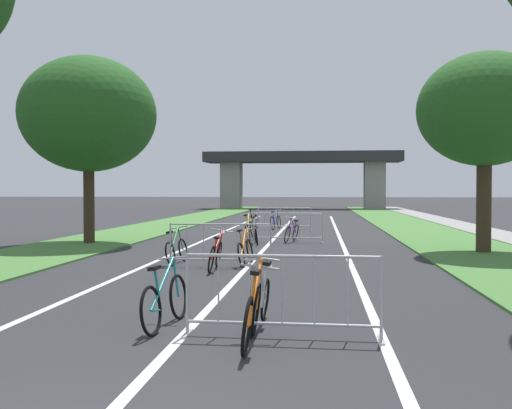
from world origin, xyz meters
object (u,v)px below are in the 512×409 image
bicycle_silver_7 (260,302)px  bicycle_teal_8 (165,300)px  bicycle_red_2 (215,255)px  bicycle_black_9 (254,221)px  crowd_barrier_third (288,228)px  bicycle_purple_6 (292,232)px  tree_right_pine_far (485,110)px  bicycle_orange_10 (252,314)px  crowd_barrier_second (220,245)px  bicycle_blue_5 (276,221)px  tree_left_cypress_far (88,115)px  bicycle_green_4 (176,250)px  bicycle_orange_0 (245,251)px  crowd_barrier_fourth (285,219)px  bicycle_white_3 (255,233)px  bicycle_yellow_1 (250,230)px  crowd_barrier_nearest (282,297)px

bicycle_silver_7 → bicycle_teal_8: (-1.29, -0.06, 0.01)m
bicycle_red_2 → bicycle_black_9: size_ratio=1.01×
crowd_barrier_third → bicycle_purple_6: (0.13, 0.37, -0.17)m
tree_right_pine_far → crowd_barrier_third: size_ratio=2.33×
bicycle_orange_10 → bicycle_purple_6: bearing=90.5°
crowd_barrier_second → bicycle_teal_8: size_ratio=1.51×
bicycle_silver_7 → bicycle_orange_10: 0.85m
bicycle_blue_5 → bicycle_black_9: bicycle_black_9 is taller
bicycle_teal_8 → bicycle_orange_10: (1.28, -0.79, 0.02)m
bicycle_silver_7 → bicycle_purple_6: bearing=-86.5°
crowd_barrier_third → bicycle_purple_6: crowd_barrier_third is taller
tree_left_cypress_far → bicycle_black_9: tree_left_cypress_far is taller
crowd_barrier_second → bicycle_red_2: crowd_barrier_second is taller
tree_left_cypress_far → bicycle_purple_6: (6.89, 1.57, -4.07)m
bicycle_green_4 → bicycle_orange_10: bicycle_orange_10 is taller
bicycle_teal_8 → tree_right_pine_far: bearing=61.5°
crowd_barrier_third → bicycle_orange_0: 6.26m
crowd_barrier_fourth → bicycle_white_3: 7.11m
bicycle_yellow_1 → bicycle_blue_5: (0.44, 6.57, -0.03)m
bicycle_silver_7 → bicycle_black_9: size_ratio=0.95×
crowd_barrier_fourth → bicycle_yellow_1: (-0.90, -6.07, -0.13)m
bicycle_white_3 → bicycle_green_4: (-1.37, -5.66, -0.02)m
bicycle_black_9 → crowd_barrier_third: bearing=-65.4°
bicycle_white_3 → bicycle_purple_6: bicycle_purple_6 is taller
crowd_barrier_fourth → bicycle_white_3: size_ratio=1.45×
tree_left_cypress_far → bicycle_blue_5: (5.79, 8.29, -4.06)m
bicycle_green_4 → bicycle_orange_10: bearing=-64.1°
bicycle_purple_6 → bicycle_silver_7: bearing=103.7°
tree_right_pine_far → bicycle_white_3: bearing=161.1°
bicycle_orange_0 → bicycle_green_4: size_ratio=1.06×
bicycle_blue_5 → bicycle_black_9: bearing=-160.9°
bicycle_yellow_1 → crowd_barrier_fourth: bearing=83.6°
bicycle_orange_0 → bicycle_black_9: size_ratio=0.98×
crowd_barrier_third → bicycle_blue_5: bearing=97.7°
crowd_barrier_second → bicycle_orange_10: (1.58, -6.98, -0.14)m
crowd_barrier_second → bicycle_red_2: size_ratio=1.48×
crowd_barrier_nearest → bicycle_silver_7: bearing=124.4°
crowd_barrier_fourth → bicycle_purple_6: bearing=-84.2°
bicycle_orange_0 → bicycle_blue_5: bicycle_blue_5 is taller
bicycle_yellow_1 → bicycle_silver_7: bearing=-80.5°
bicycle_teal_8 → bicycle_black_9: (-1.04, 19.75, 0.02)m
bicycle_black_9 → bicycle_white_3: bearing=-74.4°
bicycle_yellow_1 → crowd_barrier_third: bearing=-18.6°
bicycle_orange_0 → bicycle_orange_10: (1.03, -7.36, 0.03)m
bicycle_teal_8 → bicycle_black_9: size_ratio=0.99×
crowd_barrier_second → bicycle_purple_6: size_ratio=1.49×
crowd_barrier_second → bicycle_black_9: bearing=93.1°
crowd_barrier_nearest → bicycle_black_9: 20.34m
bicycle_silver_7 → bicycle_black_9: (-2.32, 19.69, 0.02)m
tree_left_cypress_far → bicycle_orange_0: (6.05, -5.02, -4.07)m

